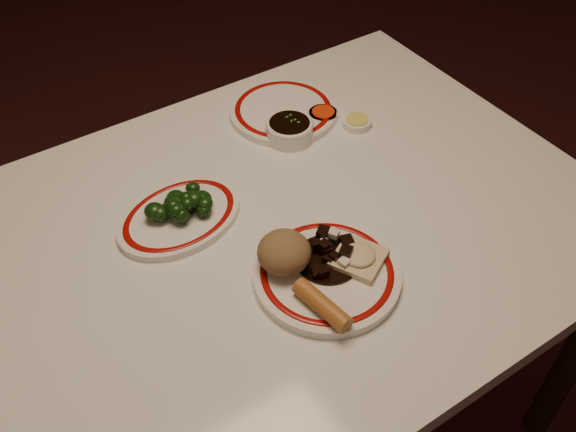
# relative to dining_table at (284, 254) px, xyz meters

# --- Properties ---
(ground) EXTENTS (7.00, 7.00, 0.00)m
(ground) POSITION_rel_dining_table_xyz_m (0.00, 0.00, -0.66)
(ground) COLOR black
(ground) RESTS_ON ground
(dining_table) EXTENTS (1.20, 0.90, 0.75)m
(dining_table) POSITION_rel_dining_table_xyz_m (0.00, 0.00, 0.00)
(dining_table) COLOR white
(dining_table) RESTS_ON ground
(main_plate) EXTENTS (0.26, 0.26, 0.02)m
(main_plate) POSITION_rel_dining_table_xyz_m (-0.01, -0.15, 0.10)
(main_plate) COLOR white
(main_plate) RESTS_ON dining_table
(rice_mound) EXTENTS (0.09, 0.09, 0.07)m
(rice_mound) POSITION_rel_dining_table_xyz_m (-0.07, -0.10, 0.14)
(rice_mound) COLOR olive
(rice_mound) RESTS_ON main_plate
(spring_roll) EXTENTS (0.05, 0.11, 0.03)m
(spring_roll) POSITION_rel_dining_table_xyz_m (-0.07, -0.22, 0.12)
(spring_roll) COLOR #AE692B
(spring_roll) RESTS_ON main_plate
(fried_wonton) EXTENTS (0.11, 0.11, 0.02)m
(fried_wonton) POSITION_rel_dining_table_xyz_m (0.05, -0.17, 0.12)
(fried_wonton) COLOR beige
(fried_wonton) RESTS_ON main_plate
(stirfry_heap) EXTENTS (0.12, 0.11, 0.03)m
(stirfry_heap) POSITION_rel_dining_table_xyz_m (0.01, -0.13, 0.12)
(stirfry_heap) COLOR black
(stirfry_heap) RESTS_ON main_plate
(broccoli_plate) EXTENTS (0.27, 0.24, 0.02)m
(broccoli_plate) POSITION_rel_dining_table_xyz_m (-0.16, 0.11, 0.10)
(broccoli_plate) COLOR white
(broccoli_plate) RESTS_ON dining_table
(broccoli_pile) EXTENTS (0.12, 0.09, 0.05)m
(broccoli_pile) POSITION_rel_dining_table_xyz_m (-0.15, 0.11, 0.13)
(broccoli_pile) COLOR #23471C
(broccoli_pile) RESTS_ON broccoli_plate
(soy_bowl) EXTENTS (0.10, 0.10, 0.04)m
(soy_bowl) POSITION_rel_dining_table_xyz_m (0.15, 0.20, 0.11)
(soy_bowl) COLOR white
(soy_bowl) RESTS_ON dining_table
(sweet_sour_dish) EXTENTS (0.06, 0.06, 0.02)m
(sweet_sour_dish) POSITION_rel_dining_table_xyz_m (0.25, 0.22, 0.10)
(sweet_sour_dish) COLOR white
(sweet_sour_dish) RESTS_ON dining_table
(mustard_dish) EXTENTS (0.06, 0.06, 0.02)m
(mustard_dish) POSITION_rel_dining_table_xyz_m (0.29, 0.16, 0.10)
(mustard_dish) COLOR white
(mustard_dish) RESTS_ON dining_table
(far_plate) EXTENTS (0.28, 0.28, 0.02)m
(far_plate) POSITION_rel_dining_table_xyz_m (0.18, 0.28, 0.10)
(far_plate) COLOR white
(far_plate) RESTS_ON dining_table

